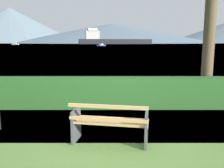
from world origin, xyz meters
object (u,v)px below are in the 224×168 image
Objects in this scene: fishing_boat_near at (17,44)px; park_bench at (111,124)px; cargo_ship_large at (111,40)px; sailboat_mid at (102,45)px.

park_bench is at bearing -68.11° from fishing_boat_near.
sailboat_mid is (-3.51, -141.58, -4.26)m from cargo_ship_large.
park_bench is at bearing -89.53° from cargo_ship_large.
park_bench is 0.26× the size of sailboat_mid.
cargo_ship_large is 13.34× the size of fishing_boat_near.
cargo_ship_large reaches higher than fishing_boat_near.
fishing_boat_near is at bearing 111.89° from park_bench.
cargo_ship_large is at bearing 44.02° from fishing_boat_near.
park_bench is 269.55m from cargo_ship_large.
sailboat_mid is at bearing -91.42° from cargo_ship_large.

